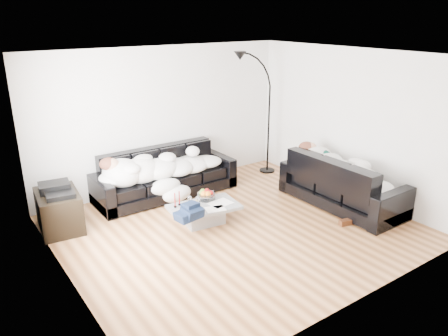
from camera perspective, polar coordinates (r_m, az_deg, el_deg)
ground at (r=6.80m, az=1.47°, el=-7.86°), size 5.00×5.00×0.00m
wall_back at (r=8.16m, az=-7.96°, el=6.43°), size 5.00×0.02×2.60m
wall_left at (r=5.29m, az=-20.75°, el=-2.06°), size 0.02×4.50×2.60m
wall_right at (r=8.00m, az=16.16°, el=5.58°), size 0.02×4.50×2.60m
ceiling at (r=6.05m, az=1.69°, el=14.52°), size 5.00×5.00×0.00m
sofa_back at (r=7.89m, az=-7.66°, el=-0.71°), size 2.56×0.88×0.84m
sofa_right at (r=7.69m, az=15.22°, el=-1.66°), size 0.93×2.16×0.87m
sleeper_back at (r=7.78m, az=-7.56°, el=0.69°), size 2.16×0.75×0.43m
sleeper_right at (r=7.62m, az=15.36°, el=-0.20°), size 0.78×1.85×0.45m
teal_cushion at (r=7.96m, az=11.47°, el=1.55°), size 0.42×0.38×0.20m
coffee_table at (r=6.88m, az=-2.61°, el=-6.10°), size 1.14×0.75×0.31m
fruit_bowl at (r=6.99m, az=-2.33°, el=-3.43°), size 0.34×0.34×0.18m
wine_glass_a at (r=6.80m, az=-4.52°, el=-4.26°), size 0.08×0.08×0.16m
wine_glass_b at (r=6.64m, az=-4.46°, el=-4.86°), size 0.09×0.09×0.16m
wine_glass_c at (r=6.74m, az=-3.45°, el=-4.39°), size 0.09×0.09×0.18m
candle_left at (r=6.74m, az=-6.43°, el=-4.22°), size 0.05×0.05×0.23m
candle_right at (r=6.81m, az=-5.86°, el=-3.96°), size 0.04×0.04×0.23m
newspaper_a at (r=6.87m, az=-0.47°, el=-4.60°), size 0.38×0.30×0.01m
newspaper_b at (r=6.68m, az=-1.15°, el=-5.33°), size 0.35×0.29×0.01m
navy_jacket at (r=6.35m, az=-4.50°, el=-5.15°), size 0.39×0.33×0.19m
shoes at (r=7.24m, az=15.76°, el=-6.41°), size 0.53×0.48×0.10m
av_cabinet at (r=7.12m, az=-20.73°, el=-5.26°), size 0.69×0.92×0.59m
stereo at (r=6.98m, az=-21.08°, el=-2.57°), size 0.48×0.40×0.13m
floor_lamp at (r=8.89m, az=5.87°, el=6.22°), size 0.85×0.58×2.18m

